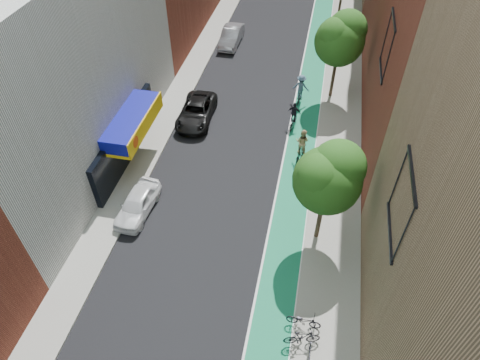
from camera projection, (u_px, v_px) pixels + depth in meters
The scene contains 14 objects.
bike_lane at pixel (311, 81), 34.87m from camera, with size 2.00×68.00×0.01m, color #167F58.
sidewalk_left at pixel (193, 68), 36.26m from camera, with size 2.00×68.00×0.15m, color gray.
sidewalk_right at pixel (343, 84), 34.46m from camera, with size 3.00×68.00×0.15m, color gray.
building_left_white at pixel (43, 71), 24.45m from camera, with size 8.00×20.00×12.00m, color silver.
tree_near at pixel (329, 176), 20.22m from camera, with size 3.40×3.36×6.42m.
tree_mid at pixel (341, 37), 29.82m from camera, with size 3.55×3.53×6.74m.
parked_car_white at pixel (137, 204), 24.36m from camera, with size 1.57×3.90×1.33m, color white.
parked_car_black at pixel (196, 112), 30.68m from camera, with size 2.26×4.91×1.36m, color black.
parked_car_silver at pixel (231, 36), 38.91m from camera, with size 1.57×4.51×1.49m, color #989AA1.
cyclist_lane_near at pixel (302, 145), 27.55m from camera, with size 1.03×1.61×2.17m.
cyclist_lane_mid at pixel (294, 118), 30.11m from camera, with size 0.96×1.76×1.91m.
cyclist_lane_far at pixel (301, 90), 32.09m from camera, with size 1.28×1.64×2.22m.
parked_bike_near at pixel (304, 320), 19.39m from camera, with size 0.56×1.61×0.84m, color black.
parked_bike_mid at pixel (302, 338), 18.73m from camera, with size 0.47×1.66×1.00m, color black.
Camera 1 is at (4.45, -5.06, 18.73)m, focal length 32.00 mm.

